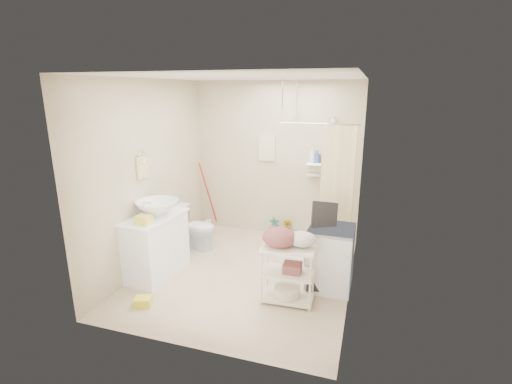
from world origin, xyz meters
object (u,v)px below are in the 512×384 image
laundry_rack (288,269)px  toilet (195,227)px  washing_machine (330,258)px  vanity (155,245)px

laundry_rack → toilet: bearing=145.8°
washing_machine → laundry_rack: size_ratio=0.96×
vanity → washing_machine: vanity is taller
vanity → laundry_rack: 1.87m
toilet → vanity: bearing=175.5°
vanity → toilet: size_ratio=1.38×
toilet → laundry_rack: size_ratio=0.82×
vanity → toilet: 0.95m
vanity → laundry_rack: size_ratio=1.13×
washing_machine → laundry_rack: laundry_rack is taller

